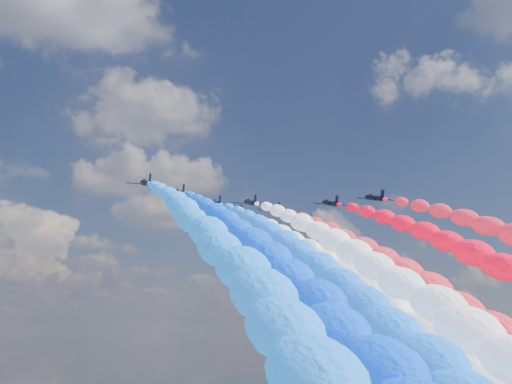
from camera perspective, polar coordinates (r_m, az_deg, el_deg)
name	(u,v)px	position (r m, az deg, el deg)	size (l,w,h in m)	color
jet_0	(146,183)	(151.63, -9.77, 0.79)	(9.36, 12.55, 2.77)	black
trail_0	(199,242)	(93.75, -5.07, -4.44)	(7.02, 108.29, 46.90)	#1773FF
jet_1	(179,193)	(161.02, -6.86, -0.07)	(9.36, 12.55, 2.77)	black
trail_1	(245,251)	(104.01, -0.98, -5.27)	(7.02, 108.29, 46.90)	#0540ED
jet_2	(216,203)	(173.24, -3.60, -1.02)	(9.36, 12.55, 2.77)	black
trail_2	(292,260)	(117.41, 3.24, -6.07)	(7.02, 108.29, 46.90)	#116AFF
jet_3	(251,203)	(171.90, -0.48, -0.95)	(9.36, 12.55, 2.77)	black
trail_3	(344,259)	(117.29, 7.90, -5.97)	(7.02, 108.29, 46.90)	white
jet_4	(238,212)	(185.19, -1.66, -1.78)	(9.36, 12.55, 2.77)	black
trail_4	(316,267)	(130.16, 5.37, -6.66)	(7.02, 108.29, 46.90)	silver
jet_5	(274,209)	(181.56, 1.65, -1.56)	(9.36, 12.55, 2.77)	black
trail_5	(372,265)	(127.95, 10.28, -6.42)	(7.02, 108.29, 46.90)	red
jet_6	(330,203)	(173.94, 6.66, -1.00)	(9.36, 12.55, 2.77)	black
trail_6	(462,260)	(122.98, 17.91, -5.78)	(7.02, 108.29, 46.90)	#F30525
jet_7	(375,198)	(168.83, 10.55, -0.53)	(9.36, 12.55, 2.77)	black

